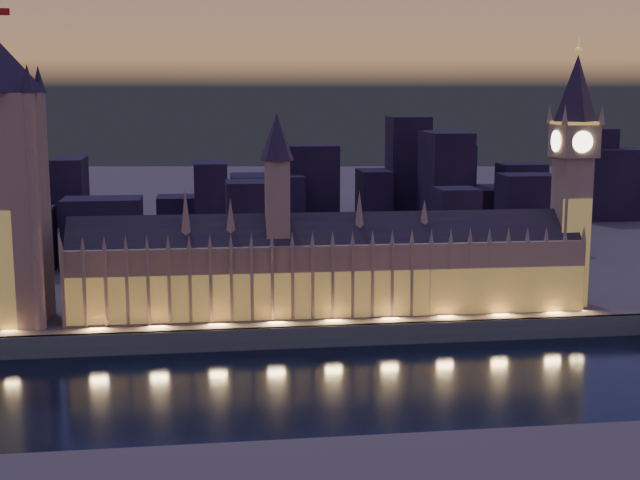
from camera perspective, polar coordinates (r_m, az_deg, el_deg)
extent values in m
plane|color=black|center=(295.00, 0.48, -9.12)|extent=(2000.00, 2000.00, 0.00)
cube|color=#4C3943|center=(802.53, -4.82, 3.16)|extent=(2000.00, 960.00, 8.00)
cube|color=#42564B|center=(332.59, -0.53, -6.21)|extent=(2000.00, 2.50, 8.00)
cube|color=olive|center=(349.66, 0.56, -2.38)|extent=(200.33, 23.67, 28.00)
cube|color=#AC8A3E|center=(340.87, 0.81, -3.56)|extent=(200.00, 0.50, 18.00)
cube|color=black|center=(346.50, 0.57, 0.37)|extent=(200.26, 19.93, 16.26)
cube|color=olive|center=(342.34, -2.75, 2.45)|extent=(9.00, 9.00, 32.00)
cone|color=#241A2B|center=(340.08, -2.78, 6.63)|extent=(13.00, 13.00, 18.00)
cube|color=olive|center=(339.63, -16.13, -3.13)|extent=(1.20, 1.20, 28.00)
cone|color=olive|center=(336.95, -16.26, -0.29)|extent=(2.00, 2.00, 6.00)
cube|color=olive|center=(338.57, -14.84, -3.11)|extent=(1.20, 1.20, 28.00)
cone|color=olive|center=(335.88, -14.96, -0.26)|extent=(2.00, 2.00, 6.00)
cube|color=olive|center=(337.67, -13.55, -3.09)|extent=(1.20, 1.20, 28.00)
cone|color=olive|center=(334.98, -13.65, -0.23)|extent=(2.00, 2.00, 6.00)
cube|color=olive|center=(336.96, -12.25, -3.06)|extent=(1.20, 1.20, 28.00)
cone|color=olive|center=(334.26, -12.34, -0.20)|extent=(2.00, 2.00, 6.00)
cube|color=olive|center=(336.41, -10.94, -3.04)|extent=(1.20, 1.20, 28.00)
cone|color=olive|center=(333.71, -11.03, -0.17)|extent=(2.00, 2.00, 6.00)
cube|color=olive|center=(336.04, -9.63, -3.01)|extent=(1.20, 1.20, 28.00)
cone|color=olive|center=(333.34, -9.71, -0.14)|extent=(2.00, 2.00, 6.00)
cube|color=olive|center=(335.85, -8.31, -2.99)|extent=(1.20, 1.20, 28.00)
cone|color=olive|center=(333.15, -8.39, -0.11)|extent=(2.00, 2.00, 6.00)
cube|color=olive|center=(335.83, -7.00, -2.96)|extent=(1.20, 1.20, 28.00)
cone|color=olive|center=(333.13, -7.06, -0.08)|extent=(2.00, 2.00, 6.00)
cube|color=olive|center=(335.99, -5.69, -2.92)|extent=(1.20, 1.20, 28.00)
cone|color=olive|center=(333.29, -5.74, -0.05)|extent=(2.00, 2.00, 6.00)
cube|color=olive|center=(336.33, -4.38, -2.89)|extent=(1.20, 1.20, 28.00)
cone|color=olive|center=(333.63, -4.42, -0.02)|extent=(2.00, 2.00, 6.00)
cube|color=olive|center=(336.84, -3.07, -2.86)|extent=(1.20, 1.20, 28.00)
cone|color=olive|center=(334.14, -3.10, 0.01)|extent=(2.00, 2.00, 6.00)
cube|color=olive|center=(337.53, -1.77, -2.82)|extent=(1.20, 1.20, 28.00)
cone|color=olive|center=(334.83, -1.79, 0.04)|extent=(2.00, 2.00, 6.00)
cube|color=olive|center=(338.39, -0.47, -2.79)|extent=(1.20, 1.20, 28.00)
cone|color=olive|center=(335.70, -0.49, 0.07)|extent=(2.00, 2.00, 6.00)
cube|color=olive|center=(339.42, 0.82, -2.75)|extent=(1.20, 1.20, 28.00)
cone|color=olive|center=(336.74, 0.81, 0.10)|extent=(2.00, 2.00, 6.00)
cube|color=olive|center=(340.62, 2.10, -2.71)|extent=(1.20, 1.20, 28.00)
cone|color=olive|center=(337.95, 2.10, 0.13)|extent=(2.00, 2.00, 6.00)
cube|color=olive|center=(341.99, 3.37, -2.67)|extent=(1.20, 1.20, 28.00)
cone|color=olive|center=(339.33, 3.38, 0.16)|extent=(2.00, 2.00, 6.00)
cube|color=olive|center=(343.53, 4.63, -2.63)|extent=(1.20, 1.20, 28.00)
cone|color=olive|center=(340.88, 4.65, 0.19)|extent=(2.00, 2.00, 6.00)
cube|color=olive|center=(345.23, 5.88, -2.59)|extent=(1.20, 1.20, 28.00)
cone|color=olive|center=(342.60, 5.91, 0.21)|extent=(2.00, 2.00, 6.00)
cube|color=olive|center=(347.09, 7.12, -2.54)|extent=(1.20, 1.20, 28.00)
cone|color=olive|center=(344.48, 7.15, 0.24)|extent=(2.00, 2.00, 6.00)
cube|color=olive|center=(349.12, 8.34, -2.50)|extent=(1.20, 1.20, 28.00)
cone|color=olive|center=(346.51, 8.38, 0.27)|extent=(2.00, 2.00, 6.00)
cube|color=olive|center=(351.30, 9.55, -2.46)|extent=(1.20, 1.20, 28.00)
cone|color=olive|center=(348.71, 9.60, 0.30)|extent=(2.00, 2.00, 6.00)
cube|color=olive|center=(353.63, 10.74, -2.41)|extent=(1.20, 1.20, 28.00)
cone|color=olive|center=(351.06, 10.80, 0.32)|extent=(2.00, 2.00, 6.00)
cube|color=olive|center=(356.12, 11.92, -2.37)|extent=(1.20, 1.20, 28.00)
cone|color=olive|center=(353.57, 11.98, 0.35)|extent=(2.00, 2.00, 6.00)
cube|color=olive|center=(358.75, 13.07, -2.32)|extent=(1.20, 1.20, 28.00)
cone|color=olive|center=(356.22, 13.14, 0.37)|extent=(2.00, 2.00, 6.00)
cube|color=olive|center=(361.53, 14.22, -2.28)|extent=(1.20, 1.20, 28.00)
cone|color=olive|center=(359.02, 14.29, 0.40)|extent=(2.00, 2.00, 6.00)
cube|color=olive|center=(364.45, 15.34, -2.23)|extent=(1.20, 1.20, 28.00)
cone|color=olive|center=(361.95, 15.42, 0.42)|extent=(2.00, 2.00, 6.00)
cube|color=olive|center=(367.50, 16.44, -2.18)|extent=(1.20, 1.20, 28.00)
cone|color=olive|center=(365.03, 16.53, 0.45)|extent=(2.00, 2.00, 6.00)
cone|color=olive|center=(341.52, -8.60, 1.82)|extent=(4.40, 4.40, 18.00)
cone|color=olive|center=(341.94, -5.75, 1.56)|extent=(4.40, 4.40, 14.00)
cone|color=olive|center=(347.06, 2.53, 1.88)|extent=(4.40, 4.40, 16.00)
cone|color=olive|center=(352.86, 6.69, 1.63)|extent=(4.40, 4.40, 12.00)
cube|color=olive|center=(348.38, -19.27, 1.83)|extent=(24.64, 24.64, 85.50)
cube|color=#AC8A3E|center=(340.87, -19.44, -1.88)|extent=(22.00, 0.50, 44.00)
cone|color=#241A2B|center=(345.59, -19.75, 10.36)|extent=(31.68, 31.68, 18.00)
cube|color=red|center=(346.11, -19.58, 13.60)|extent=(4.00, 0.15, 2.50)
cylinder|color=olive|center=(335.59, -17.80, 1.63)|extent=(4.40, 4.40, 85.50)
cone|color=#241A2B|center=(332.64, -18.23, 9.80)|extent=(5.20, 5.20, 10.00)
cylinder|color=olive|center=(357.08, -17.19, 2.12)|extent=(4.40, 4.40, 85.50)
cone|color=#241A2B|center=(354.31, -17.58, 9.80)|extent=(5.20, 5.20, 10.00)
cube|color=olive|center=(373.64, 15.70, 0.54)|extent=(13.15, 13.15, 60.00)
cube|color=#AC8A3E|center=(369.37, 16.03, -0.84)|extent=(12.00, 0.50, 44.00)
cube|color=olive|center=(369.81, 15.96, 6.12)|extent=(15.00, 15.00, 12.94)
cube|color=#F2C64C|center=(369.48, 16.02, 7.22)|extent=(15.75, 15.75, 1.20)
cone|color=#241A2B|center=(369.22, 16.12, 9.33)|extent=(18.00, 18.00, 26.00)
sphere|color=#F2C64C|center=(369.50, 16.22, 11.57)|extent=(2.80, 2.80, 2.80)
cylinder|color=#F2C64C|center=(369.60, 16.24, 11.96)|extent=(0.40, 0.40, 5.00)
cylinder|color=#FFF2BF|center=(362.73, 16.45, 6.04)|extent=(8.40, 0.50, 8.40)
cylinder|color=#FFF2BF|center=(376.91, 15.49, 6.21)|extent=(8.40, 0.50, 8.40)
cylinder|color=#FFF2BF|center=(366.78, 14.85, 6.15)|extent=(0.50, 8.40, 8.40)
cylinder|color=#FFF2BF|center=(372.97, 17.06, 6.10)|extent=(0.50, 8.40, 8.40)
cone|color=olive|center=(359.51, 15.42, 7.73)|extent=(2.60, 2.60, 8.00)
cone|color=olive|center=(373.36, 14.51, 7.83)|extent=(2.60, 2.60, 8.00)
cone|color=olive|center=(365.63, 17.60, 7.65)|extent=(2.60, 2.60, 8.00)
cone|color=olive|center=(379.26, 16.63, 7.76)|extent=(2.60, 2.60, 8.00)
cube|color=black|center=(425.11, 5.52, -0.69)|extent=(19.03, 19.80, 21.60)
cube|color=black|center=(624.86, 17.85, 3.40)|extent=(42.59, 22.95, 47.15)
cube|color=black|center=(441.56, 8.70, 0.79)|extent=(19.65, 20.18, 39.08)
cube|color=black|center=(578.78, 3.46, 2.77)|extent=(19.44, 30.73, 34.83)
cube|color=black|center=(577.53, -0.71, 3.56)|extent=(37.76, 19.44, 50.66)
cube|color=black|center=(529.93, -7.01, 2.59)|extent=(18.99, 34.57, 44.31)
cube|color=black|center=(438.94, -4.61, 1.03)|extent=(21.11, 25.14, 42.32)
cube|color=black|center=(453.09, -13.71, 0.50)|extent=(38.19, 23.57, 33.75)
cube|color=black|center=(598.07, 11.68, 2.25)|extent=(43.78, 39.06, 23.14)
cube|color=black|center=(601.82, -15.69, 3.06)|extent=(19.72, 40.72, 42.40)
cube|color=black|center=(562.11, -3.41, 2.49)|extent=(44.53, 36.65, 33.40)
cube|color=black|center=(581.49, -8.38, 1.90)|extent=(40.45, 27.15, 18.40)
cube|color=black|center=(447.93, -18.19, -0.01)|extent=(24.19, 23.03, 30.72)
cube|color=black|center=(545.22, 8.02, 3.66)|extent=(24.63, 41.01, 61.14)
cube|color=black|center=(551.70, -18.81, 2.02)|extent=(18.33, 34.81, 36.52)
cube|color=black|center=(467.69, 4.39, 0.17)|extent=(44.15, 42.43, 19.81)
cube|color=black|center=(503.02, 13.11, 1.82)|extent=(30.39, 22.61, 40.63)
cube|color=black|center=(575.97, 12.72, 2.79)|extent=(28.33, 19.81, 40.32)
cube|color=black|center=(484.81, 13.15, 0.35)|extent=(24.83, 31.49, 20.93)
cube|color=black|center=(605.72, 8.69, 3.72)|extent=(19.19, 29.53, 50.15)
cube|color=black|center=(594.72, 5.65, 4.56)|extent=(26.00, 26.00, 68.57)
cube|color=black|center=(636.92, 16.96, 4.15)|extent=(26.00, 26.00, 60.14)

